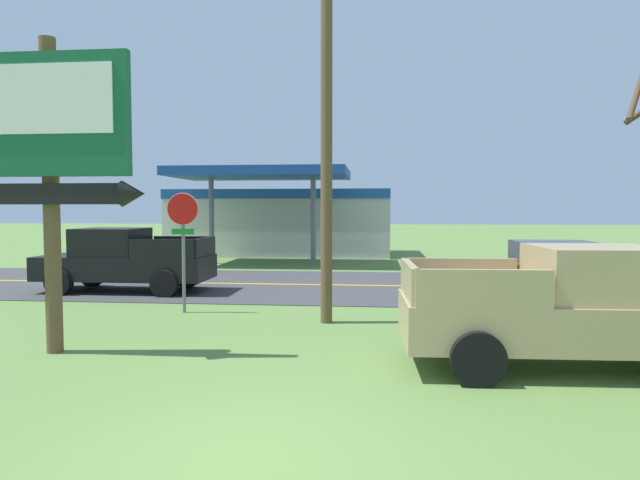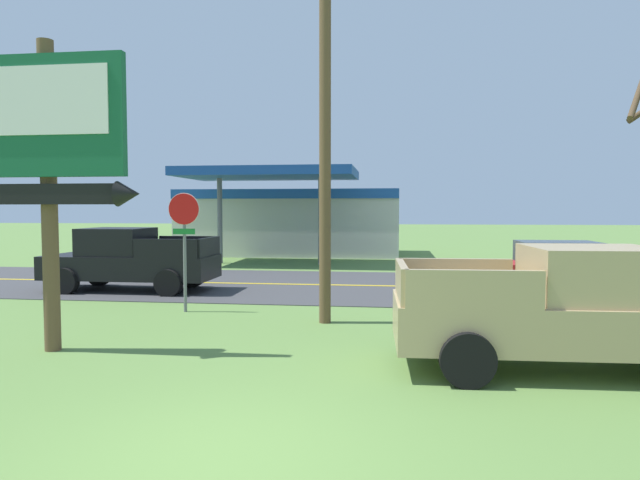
{
  "view_description": "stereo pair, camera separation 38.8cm",
  "coord_description": "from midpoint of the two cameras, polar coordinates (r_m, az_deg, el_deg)",
  "views": [
    {
      "loc": [
        1.35,
        -5.4,
        2.54
      ],
      "look_at": [
        0.0,
        8.0,
        1.8
      ],
      "focal_mm": 31.27,
      "sensor_mm": 36.0,
      "label": 1
    },
    {
      "loc": [
        1.73,
        -5.36,
        2.54
      ],
      "look_at": [
        0.0,
        8.0,
        1.8
      ],
      "focal_mm": 31.27,
      "sensor_mm": 36.0,
      "label": 2
    }
  ],
  "objects": [
    {
      "name": "gas_station",
      "position": [
        31.54,
        -4.24,
        2.06
      ],
      "size": [
        12.0,
        11.5,
        4.4
      ],
      "color": "beige",
      "rests_on": "ground"
    },
    {
      "name": "pickup_black_on_road",
      "position": [
        18.27,
        -20.02,
        -1.99
      ],
      "size": [
        5.2,
        2.24,
        1.96
      ],
      "color": "black",
      "rests_on": "ground"
    },
    {
      "name": "road_asphalt",
      "position": [
        18.62,
        0.95,
        -4.66
      ],
      "size": [
        140.0,
        8.0,
        0.02
      ],
      "primitive_type": "cube",
      "color": "#3D3D3F",
      "rests_on": "ground"
    },
    {
      "name": "stop_sign",
      "position": [
        14.06,
        -14.62,
        0.95
      ],
      "size": [
        0.8,
        0.08,
        2.95
      ],
      "color": "slate",
      "rests_on": "ground"
    },
    {
      "name": "motel_sign",
      "position": [
        10.86,
        -26.93,
        8.81
      ],
      "size": [
        3.33,
        0.54,
        5.51
      ],
      "color": "brown",
      "rests_on": "ground"
    },
    {
      "name": "pickup_tan_parked_on_lawn",
      "position": [
        9.7,
        23.29,
        -6.48
      ],
      "size": [
        5.27,
        2.38,
        1.96
      ],
      "color": "tan",
      "rests_on": "ground"
    },
    {
      "name": "car_red_near_lane",
      "position": [
        17.13,
        21.68,
        -2.8
      ],
      "size": [
        4.2,
        2.0,
        1.64
      ],
      "color": "red",
      "rests_on": "ground"
    },
    {
      "name": "utility_pole",
      "position": [
        12.69,
        -0.24,
        15.68
      ],
      "size": [
        1.93,
        0.26,
        9.96
      ],
      "color": "brown",
      "rests_on": "ground"
    },
    {
      "name": "road_centre_line",
      "position": [
        18.62,
        0.95,
        -4.62
      ],
      "size": [
        126.0,
        0.2,
        0.01
      ],
      "primitive_type": "cube",
      "color": "gold",
      "rests_on": "road_asphalt"
    },
    {
      "name": "ground_plane",
      "position": [
        6.15,
        -10.01,
        -21.34
      ],
      "size": [
        180.0,
        180.0,
        0.0
      ],
      "primitive_type": "plane",
      "color": "#5B7F3D"
    }
  ]
}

